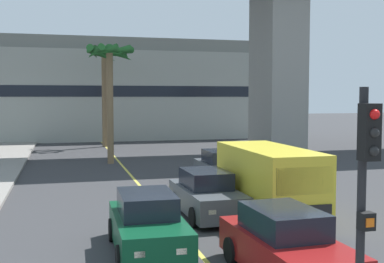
{
  "coord_description": "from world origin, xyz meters",
  "views": [
    {
      "loc": [
        -3.37,
        1.23,
        4.07
      ],
      "look_at": [
        0.0,
        14.0,
        3.13
      ],
      "focal_mm": 45.93,
      "sensor_mm": 36.0,
      "label": 1
    }
  ],
  "objects_px": {
    "car_queue_front": "(285,246)",
    "car_queue_second": "(147,225)",
    "car_queue_fourth": "(222,169)",
    "palm_tree_near_median": "(105,69)",
    "car_queue_third": "(207,195)",
    "traffic_light_median_near": "(365,197)",
    "delivery_van": "(269,179)",
    "palm_tree_mid_median": "(110,66)"
  },
  "relations": [
    {
      "from": "car_queue_front",
      "to": "car_queue_second",
      "type": "bearing_deg",
      "value": 136.36
    },
    {
      "from": "traffic_light_median_near",
      "to": "palm_tree_near_median",
      "type": "relative_size",
      "value": 0.51
    },
    {
      "from": "car_queue_front",
      "to": "car_queue_fourth",
      "type": "bearing_deg",
      "value": 78.61
    },
    {
      "from": "car_queue_third",
      "to": "traffic_light_median_near",
      "type": "relative_size",
      "value": 0.98
    },
    {
      "from": "car_queue_third",
      "to": "delivery_van",
      "type": "distance_m",
      "value": 2.17
    },
    {
      "from": "palm_tree_near_median",
      "to": "car_queue_fourth",
      "type": "bearing_deg",
      "value": -78.63
    },
    {
      "from": "delivery_van",
      "to": "palm_tree_mid_median",
      "type": "height_order",
      "value": "palm_tree_mid_median"
    },
    {
      "from": "delivery_van",
      "to": "palm_tree_near_median",
      "type": "distance_m",
      "value": 26.01
    },
    {
      "from": "delivery_van",
      "to": "palm_tree_mid_median",
      "type": "bearing_deg",
      "value": 104.44
    },
    {
      "from": "traffic_light_median_near",
      "to": "palm_tree_mid_median",
      "type": "distance_m",
      "value": 24.66
    },
    {
      "from": "car_queue_front",
      "to": "delivery_van",
      "type": "height_order",
      "value": "delivery_van"
    },
    {
      "from": "car_queue_second",
      "to": "car_queue_fourth",
      "type": "xyz_separation_m",
      "value": [
        5.06,
        9.14,
        0.0
      ]
    },
    {
      "from": "car_queue_front",
      "to": "delivery_van",
      "type": "bearing_deg",
      "value": 70.22
    },
    {
      "from": "delivery_van",
      "to": "car_queue_third",
      "type": "bearing_deg",
      "value": 161.41
    },
    {
      "from": "delivery_van",
      "to": "traffic_light_median_near",
      "type": "distance_m",
      "value": 9.97
    },
    {
      "from": "delivery_van",
      "to": "palm_tree_near_median",
      "type": "bearing_deg",
      "value": 97.5
    },
    {
      "from": "car_queue_second",
      "to": "car_queue_front",
      "type": "bearing_deg",
      "value": -43.64
    },
    {
      "from": "car_queue_third",
      "to": "car_queue_fourth",
      "type": "height_order",
      "value": "same"
    },
    {
      "from": "traffic_light_median_near",
      "to": "palm_tree_mid_median",
      "type": "height_order",
      "value": "palm_tree_mid_median"
    },
    {
      "from": "car_queue_second",
      "to": "car_queue_third",
      "type": "height_order",
      "value": "same"
    },
    {
      "from": "car_queue_front",
      "to": "car_queue_third",
      "type": "xyz_separation_m",
      "value": [
        -0.09,
        5.95,
        0.0
      ]
    },
    {
      "from": "palm_tree_mid_median",
      "to": "car_queue_second",
      "type": "bearing_deg",
      "value": -92.43
    },
    {
      "from": "car_queue_fourth",
      "to": "palm_tree_near_median",
      "type": "relative_size",
      "value": 0.5
    },
    {
      "from": "palm_tree_near_median",
      "to": "traffic_light_median_near",
      "type": "bearing_deg",
      "value": -89.08
    },
    {
      "from": "car_queue_fourth",
      "to": "delivery_van",
      "type": "distance_m",
      "value": 6.48
    },
    {
      "from": "car_queue_fourth",
      "to": "palm_tree_near_median",
      "type": "height_order",
      "value": "palm_tree_near_median"
    },
    {
      "from": "car_queue_second",
      "to": "palm_tree_mid_median",
      "type": "bearing_deg",
      "value": 87.57
    },
    {
      "from": "car_queue_third",
      "to": "palm_tree_near_median",
      "type": "distance_m",
      "value": 25.29
    },
    {
      "from": "car_queue_front",
      "to": "traffic_light_median_near",
      "type": "bearing_deg",
      "value": -101.77
    },
    {
      "from": "car_queue_third",
      "to": "palm_tree_near_median",
      "type": "height_order",
      "value": "palm_tree_near_median"
    },
    {
      "from": "car_queue_front",
      "to": "delivery_van",
      "type": "relative_size",
      "value": 0.79
    },
    {
      "from": "car_queue_second",
      "to": "car_queue_third",
      "type": "xyz_separation_m",
      "value": [
        2.61,
        3.37,
        0.0
      ]
    },
    {
      "from": "car_queue_third",
      "to": "palm_tree_near_median",
      "type": "relative_size",
      "value": 0.5
    },
    {
      "from": "car_queue_front",
      "to": "palm_tree_near_median",
      "type": "bearing_deg",
      "value": 92.68
    },
    {
      "from": "car_queue_front",
      "to": "palm_tree_near_median",
      "type": "distance_m",
      "value": 31.12
    },
    {
      "from": "car_queue_front",
      "to": "car_queue_second",
      "type": "relative_size",
      "value": 1.0
    },
    {
      "from": "delivery_van",
      "to": "palm_tree_mid_median",
      "type": "distance_m",
      "value": 16.13
    },
    {
      "from": "car_queue_fourth",
      "to": "palm_tree_near_median",
      "type": "xyz_separation_m",
      "value": [
        -3.79,
        18.87,
        5.57
      ]
    },
    {
      "from": "car_queue_front",
      "to": "car_queue_third",
      "type": "distance_m",
      "value": 5.95
    },
    {
      "from": "car_queue_third",
      "to": "delivery_van",
      "type": "relative_size",
      "value": 0.78
    },
    {
      "from": "car_queue_fourth",
      "to": "car_queue_third",
      "type": "bearing_deg",
      "value": -112.98
    },
    {
      "from": "traffic_light_median_near",
      "to": "palm_tree_mid_median",
      "type": "relative_size",
      "value": 0.58
    }
  ]
}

